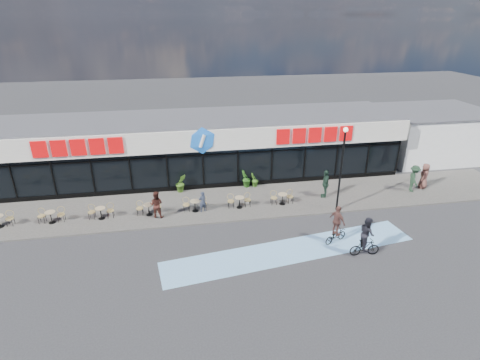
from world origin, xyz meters
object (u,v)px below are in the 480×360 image
(lamp_post, at_px, (342,163))
(pedestrian_a, at_px, (325,184))
(patron_left, at_px, (202,202))
(potted_plant_left, at_px, (181,183))
(pedestrian_b, at_px, (414,179))
(cyclist_a, at_px, (366,239))
(potted_plant_mid, at_px, (246,179))
(patron_right, at_px, (156,204))
(potted_plant_right, at_px, (254,180))
(pedestrian_c, at_px, (424,176))
(cyclist_b, at_px, (337,227))

(lamp_post, xyz_separation_m, pedestrian_a, (-0.07, 1.93, -2.24))
(lamp_post, relative_size, patron_left, 3.93)
(patron_left, bearing_deg, pedestrian_a, 160.09)
(potted_plant_left, xyz_separation_m, pedestrian_b, (16.19, -2.70, 0.30))
(patron_left, distance_m, cyclist_a, 10.03)
(lamp_post, bearing_deg, patron_left, 171.89)
(potted_plant_left, height_order, pedestrian_a, pedestrian_a)
(patron_left, xyz_separation_m, pedestrian_b, (14.92, 0.51, 0.27))
(pedestrian_b, bearing_deg, pedestrian_a, 105.25)
(potted_plant_mid, bearing_deg, potted_plant_left, 179.77)
(patron_left, bearing_deg, patron_right, -20.62)
(patron_right, relative_size, cyclist_a, 0.77)
(potted_plant_right, distance_m, pedestrian_a, 5.07)
(potted_plant_left, relative_size, cyclist_a, 0.59)
(potted_plant_right, xyz_separation_m, cyclist_a, (3.98, -9.19, 0.37))
(pedestrian_c, bearing_deg, cyclist_b, -13.10)
(potted_plant_right, height_order, pedestrian_c, pedestrian_c)
(pedestrian_c, bearing_deg, pedestrian_a, -43.24)
(patron_right, height_order, cyclist_a, cyclist_a)
(lamp_post, distance_m, cyclist_a, 5.39)
(patron_left, height_order, pedestrian_b, pedestrian_b)
(potted_plant_mid, relative_size, patron_left, 0.93)
(patron_left, bearing_deg, lamp_post, 147.12)
(cyclist_a, height_order, cyclist_b, cyclist_a)
(potted_plant_left, bearing_deg, potted_plant_mid, -0.23)
(lamp_post, height_order, pedestrian_a, lamp_post)
(pedestrian_a, bearing_deg, potted_plant_mid, -96.28)
(pedestrian_b, bearing_deg, cyclist_b, 139.93)
(pedestrian_a, xyz_separation_m, pedestrian_b, (6.48, -0.21, -0.02))
(potted_plant_left, xyz_separation_m, potted_plant_right, (5.28, -0.07, -0.13))
(patron_right, height_order, cyclist_b, cyclist_b)
(potted_plant_right, bearing_deg, patron_left, -141.98)
(pedestrian_b, bearing_deg, lamp_post, 122.15)
(potted_plant_left, bearing_deg, cyclist_b, -43.35)
(pedestrian_a, relative_size, pedestrian_b, 1.02)
(potted_plant_right, bearing_deg, cyclist_a, -66.58)
(pedestrian_a, distance_m, cyclist_a, 6.79)
(pedestrian_b, height_order, cyclist_b, cyclist_b)
(cyclist_a, bearing_deg, lamp_post, 83.78)
(pedestrian_c, bearing_deg, patron_right, -41.15)
(potted_plant_right, distance_m, cyclist_b, 8.30)
(potted_plant_right, bearing_deg, lamp_post, -43.96)
(lamp_post, height_order, potted_plant_right, lamp_post)
(patron_right, distance_m, cyclist_b, 10.78)
(lamp_post, distance_m, patron_left, 8.97)
(cyclist_a, bearing_deg, cyclist_b, 124.09)
(patron_right, xyz_separation_m, cyclist_b, (9.85, -4.39, -0.04))
(potted_plant_mid, distance_m, cyclist_b, 8.59)
(pedestrian_a, height_order, cyclist_a, cyclist_a)
(patron_right, xyz_separation_m, cyclist_a, (10.83, -5.85, 0.04))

